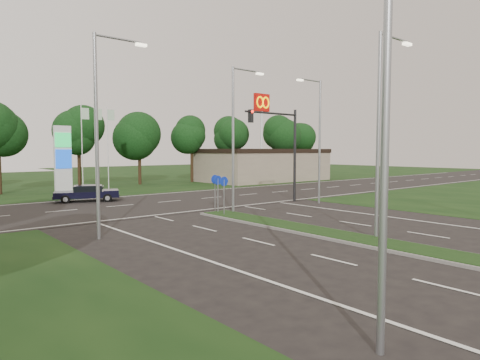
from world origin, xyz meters
TOP-DOWN VIEW (x-y plane):
  - verge_far at (0.00, 55.00)m, footprint 160.00×50.00m
  - cross_road at (0.00, 24.00)m, footprint 160.00×12.00m
  - median_kerb at (0.00, 4.00)m, footprint 2.00×26.00m
  - commercial_building at (22.00, 36.00)m, footprint 16.00×9.00m
  - streetlight_median_near at (1.00, 6.00)m, footprint 2.53×0.22m
  - streetlight_median_far at (1.00, 16.00)m, footprint 2.53×0.22m
  - streetlight_left_near at (-8.30, 0.00)m, footprint 2.53×0.22m
  - streetlight_left_far at (-8.30, 14.00)m, footprint 2.53×0.22m
  - streetlight_right_far at (8.80, 16.00)m, footprint 2.53×0.22m
  - traffic_signal at (7.19, 18.00)m, footprint 5.10×0.42m
  - median_signs at (0.00, 16.40)m, footprint 1.16×1.76m
  - gas_pylon at (-3.79, 33.05)m, footprint 5.80×1.26m
  - mcdonalds_sign at (18.00, 31.97)m, footprint 2.20×0.47m
  - treeline_far at (0.10, 39.93)m, footprint 6.00×6.00m
  - navy_sedan at (-3.85, 27.99)m, footprint 4.99×3.43m

SIDE VIEW (x-z plane):
  - verge_far at x=0.00m, z-range -0.01..0.01m
  - cross_road at x=0.00m, z-range -0.01..0.01m
  - median_kerb at x=0.00m, z-range 0.00..0.12m
  - navy_sedan at x=-3.85m, z-range 0.05..1.32m
  - median_signs at x=0.00m, z-range 0.52..2.90m
  - commercial_building at x=22.00m, z-range 0.00..4.00m
  - gas_pylon at x=-3.79m, z-range -0.80..7.20m
  - traffic_signal at x=7.19m, z-range 1.15..8.15m
  - streetlight_median_near at x=1.00m, z-range 0.58..9.58m
  - streetlight_median_far at x=1.00m, z-range 0.58..9.58m
  - streetlight_left_near at x=-8.30m, z-range 0.58..9.58m
  - streetlight_left_far at x=-8.30m, z-range 0.58..9.58m
  - streetlight_right_far at x=8.80m, z-range 0.58..9.58m
  - treeline_far at x=0.10m, z-range 1.88..11.78m
  - mcdonalds_sign at x=18.00m, z-range 2.79..13.19m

